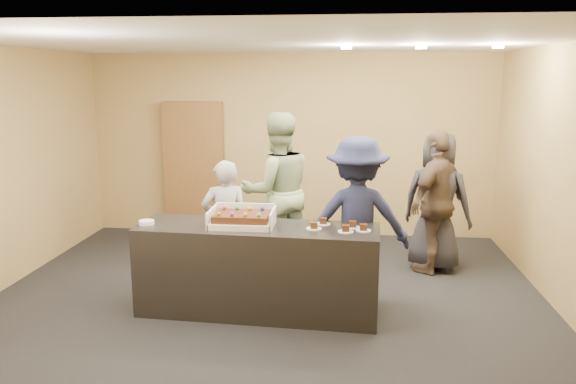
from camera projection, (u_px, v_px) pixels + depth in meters
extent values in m
plane|color=black|center=(269.00, 294.00, 6.22)|extent=(6.00, 6.00, 0.00)
plane|color=white|center=(267.00, 42.00, 5.67)|extent=(6.00, 6.00, 0.00)
cube|color=#A3894F|center=(291.00, 146.00, 8.38)|extent=(6.00, 0.04, 2.70)
cube|color=#A3894F|center=(215.00, 240.00, 3.51)|extent=(6.00, 0.04, 2.70)
cube|color=#A3894F|center=(1.00, 169.00, 6.24)|extent=(0.04, 5.00, 2.70)
cube|color=#A3894F|center=(563.00, 179.00, 5.65)|extent=(0.04, 5.00, 2.70)
cube|color=black|center=(258.00, 269.00, 5.66)|extent=(2.44, 0.84, 0.90)
cube|color=brown|center=(194.00, 168.00, 8.51)|extent=(0.91, 0.15, 2.00)
cube|color=white|center=(242.00, 223.00, 5.57)|extent=(0.61, 0.43, 0.06)
cube|color=white|center=(212.00, 217.00, 5.59)|extent=(0.02, 0.43, 0.17)
cube|color=white|center=(273.00, 219.00, 5.53)|extent=(0.02, 0.43, 0.17)
cube|color=white|center=(246.00, 212.00, 5.77)|extent=(0.61, 0.02, 0.19)
cube|color=#3F1B0E|center=(242.00, 217.00, 5.56)|extent=(0.54, 0.37, 0.07)
sphere|color=#C4174E|center=(224.00, 208.00, 5.70)|extent=(0.04, 0.04, 0.04)
sphere|color=green|center=(237.00, 208.00, 5.69)|extent=(0.04, 0.04, 0.04)
sphere|color=orange|center=(250.00, 208.00, 5.67)|extent=(0.04, 0.04, 0.04)
sphere|color=#182DCD|center=(262.00, 209.00, 5.66)|extent=(0.04, 0.04, 0.04)
sphere|color=orange|center=(219.00, 214.00, 5.44)|extent=(0.04, 0.04, 0.04)
sphere|color=purple|center=(232.00, 214.00, 5.43)|extent=(0.04, 0.04, 0.04)
sphere|color=orange|center=(245.00, 215.00, 5.42)|extent=(0.04, 0.04, 0.04)
sphere|color=#29D055|center=(259.00, 215.00, 5.41)|extent=(0.04, 0.04, 0.04)
cylinder|color=white|center=(147.00, 222.00, 5.64)|extent=(0.15, 0.15, 0.04)
cylinder|color=white|center=(314.00, 229.00, 5.47)|extent=(0.15, 0.15, 0.01)
cube|color=#3F1B0E|center=(314.00, 225.00, 5.46)|extent=(0.07, 0.06, 0.06)
cylinder|color=white|center=(323.00, 224.00, 5.64)|extent=(0.15, 0.15, 0.01)
cube|color=#3F1B0E|center=(323.00, 221.00, 5.63)|extent=(0.07, 0.06, 0.06)
cylinder|color=white|center=(346.00, 232.00, 5.36)|extent=(0.15, 0.15, 0.01)
cube|color=#3F1B0E|center=(346.00, 228.00, 5.36)|extent=(0.07, 0.06, 0.06)
cylinder|color=white|center=(353.00, 227.00, 5.52)|extent=(0.15, 0.15, 0.01)
cube|color=#3F1B0E|center=(353.00, 224.00, 5.51)|extent=(0.07, 0.06, 0.06)
cylinder|color=white|center=(363.00, 230.00, 5.40)|extent=(0.15, 0.15, 0.01)
cube|color=#3F1B0E|center=(364.00, 227.00, 5.40)|extent=(0.07, 0.06, 0.06)
imported|color=#A3A4A8|center=(225.00, 224.00, 6.35)|extent=(0.61, 0.50, 1.45)
imported|color=gray|center=(277.00, 191.00, 6.91)|extent=(1.15, 1.03, 1.94)
imported|color=#1D2242|center=(357.00, 220.00, 5.91)|extent=(1.18, 0.73, 1.76)
imported|color=brown|center=(437.00, 202.00, 6.77)|extent=(0.99, 1.05, 1.74)
imported|color=#252429|center=(437.00, 202.00, 6.87)|extent=(0.99, 0.84, 1.72)
cylinder|color=#FFEAC6|center=(346.00, 47.00, 6.09)|extent=(0.12, 0.12, 0.03)
cylinder|color=#FFEAC6|center=(421.00, 47.00, 6.01)|extent=(0.12, 0.12, 0.03)
cylinder|color=#FFEAC6|center=(498.00, 47.00, 5.93)|extent=(0.12, 0.12, 0.03)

